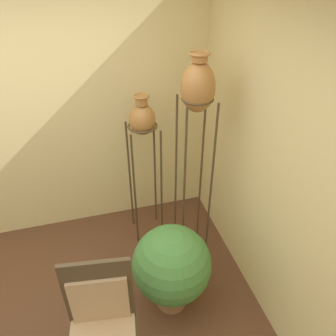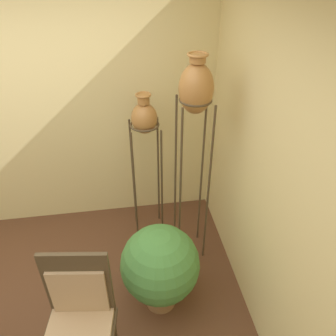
# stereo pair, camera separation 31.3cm
# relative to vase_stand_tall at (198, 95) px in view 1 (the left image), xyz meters

# --- Properties ---
(wall_back) EXTENTS (7.44, 0.06, 2.70)m
(wall_back) POSITION_rel_vase_stand_tall_xyz_m (-1.34, 0.79, -0.36)
(wall_back) COLOR beige
(wall_back) RESTS_ON ground_plane
(wall_right) EXTENTS (0.06, 7.44, 2.70)m
(wall_right) POSITION_rel_vase_stand_tall_xyz_m (0.41, -0.96, -0.36)
(wall_right) COLOR beige
(wall_right) RESTS_ON ground_plane
(vase_stand_tall) EXTENTS (0.28, 0.28, 2.05)m
(vase_stand_tall) POSITION_rel_vase_stand_tall_xyz_m (0.00, 0.00, 0.00)
(vase_stand_tall) COLOR #473823
(vase_stand_tall) RESTS_ON ground_plane
(vase_stand_medium) EXTENTS (0.29, 0.29, 1.62)m
(vase_stand_medium) POSITION_rel_vase_stand_tall_xyz_m (-0.39, 0.37, -0.39)
(vase_stand_medium) COLOR #473823
(vase_stand_medium) RESTS_ON ground_plane
(chair) EXTENTS (0.54, 0.52, 1.10)m
(chair) POSITION_rel_vase_stand_tall_xyz_m (-0.99, -1.04, -1.09)
(chair) COLOR #473823
(chair) RESTS_ON ground_plane
(potted_plant) EXTENTS (0.66, 0.66, 0.84)m
(potted_plant) POSITION_rel_vase_stand_tall_xyz_m (-0.38, -0.60, -1.23)
(potted_plant) COLOR olive
(potted_plant) RESTS_ON ground_plane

